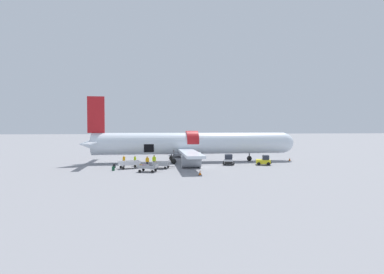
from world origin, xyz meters
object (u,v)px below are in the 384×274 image
baggage_tug_mid (229,160)px  baggage_cart_empty (148,168)px  baggage_tug_lead (264,161)px  ground_crew_driver (147,161)px  ground_crew_loader_b (135,161)px  baggage_cart_queued (161,165)px  baggage_cart_loading (130,165)px  ground_crew_loader_a (124,161)px  suitcase_on_tarmac_spare (114,166)px  airplane (189,144)px  ground_crew_supervisor (154,160)px  suitcase_on_tarmac_upright (113,169)px

baggage_tug_mid → baggage_cart_empty: (-13.46, -6.55, -0.21)m
baggage_tug_lead → ground_crew_driver: 19.30m
ground_crew_loader_b → ground_crew_driver: size_ratio=0.99×
baggage_cart_queued → baggage_cart_loading: bearing=174.4°
ground_crew_loader_a → suitcase_on_tarmac_spare: size_ratio=2.75×
ground_crew_driver → suitcase_on_tarmac_spare: bearing=-173.9°
airplane → baggage_tug_lead: 13.56m
baggage_tug_lead → ground_crew_supervisor: bearing=178.5°
airplane → ground_crew_supervisor: 8.84m
baggage_cart_loading → baggage_cart_queued: baggage_cart_loading is taller
suitcase_on_tarmac_spare → airplane: bearing=27.5°
airplane → ground_crew_loader_b: airplane is taller
ground_crew_driver → suitcase_on_tarmac_upright: ground_crew_driver is taller
ground_crew_driver → ground_crew_supervisor: 1.14m
airplane → ground_crew_driver: airplane is taller
baggage_tug_mid → ground_crew_supervisor: size_ratio=1.86×
baggage_cart_loading → ground_crew_loader_b: 2.96m
baggage_tug_mid → baggage_cart_loading: 16.38m
airplane → baggage_cart_loading: airplane is taller
suitcase_on_tarmac_upright → ground_crew_supervisor: bearing=34.1°
baggage_cart_queued → suitcase_on_tarmac_spare: (-7.22, 1.40, -0.21)m
ground_crew_supervisor → suitcase_on_tarmac_spare: ground_crew_supervisor is taller
baggage_tug_mid → suitcase_on_tarmac_upright: baggage_tug_mid is taller
ground_crew_loader_a → suitcase_on_tarmac_spare: (-1.33, -1.57, -0.68)m
baggage_cart_queued → ground_crew_supervisor: 2.56m
airplane → ground_crew_driver: size_ratio=22.97×
baggage_cart_queued → suitcase_on_tarmac_spare: baggage_cart_queued is taller
baggage_tug_mid → baggage_cart_empty: bearing=-154.0°
baggage_tug_lead → ground_crew_driver: size_ratio=1.59×
baggage_cart_empty → ground_crew_driver: ground_crew_driver is taller
baggage_tug_mid → baggage_cart_empty: size_ratio=0.96×
ground_crew_driver → ground_crew_loader_a: bearing=164.6°
baggage_cart_loading → suitcase_on_tarmac_spare: 2.66m
baggage_cart_empty → ground_crew_loader_a: 7.53m
ground_crew_loader_a → ground_crew_loader_b: 1.77m
airplane → ground_crew_loader_b: size_ratio=23.24×
ground_crew_loader_b → ground_crew_driver: 2.46m
baggage_tug_mid → ground_crew_supervisor: 12.52m
baggage_cart_empty → ground_crew_supervisor: 5.86m
baggage_cart_empty → ground_crew_supervisor: ground_crew_supervisor is taller
airplane → ground_crew_loader_a: 12.48m
ground_crew_loader_a → baggage_tug_mid: bearing=0.3°
baggage_tug_mid → baggage_cart_empty: 14.97m
baggage_cart_empty → ground_crew_driver: (-0.12, 5.43, 0.35)m
suitcase_on_tarmac_spare → ground_crew_loader_b: bearing=32.7°
baggage_cart_empty → suitcase_on_tarmac_spare: bearing=136.7°
baggage_cart_empty → airplane: bearing=57.2°
baggage_tug_mid → suitcase_on_tarmac_upright: size_ratio=4.63×
baggage_cart_empty → suitcase_on_tarmac_upright: size_ratio=4.83×
baggage_tug_lead → baggage_cart_empty: baggage_tug_lead is taller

